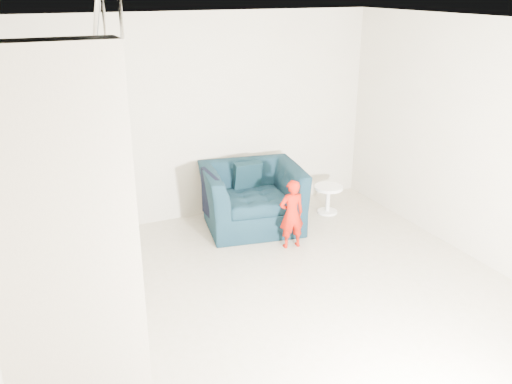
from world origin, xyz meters
TOP-DOWN VIEW (x-y plane):
  - floor at (0.00, 0.00)m, footprint 5.50×5.50m
  - ceiling at (0.00, 0.00)m, footprint 5.50×5.50m
  - back_wall at (0.00, 2.75)m, footprint 5.00×0.00m
  - right_wall at (2.50, 0.00)m, footprint 0.00×5.50m
  - armchair at (0.50, 2.10)m, footprint 1.41×1.29m
  - toddler at (0.68, 1.35)m, footprint 0.33×0.23m
  - side_table at (1.64, 2.06)m, footprint 0.40×0.40m
  - staircase at (-2.00, 0.55)m, footprint 1.02×3.03m
  - cushion at (0.53, 2.31)m, footprint 0.38×0.18m
  - throw at (-0.06, 2.11)m, footprint 0.05×0.54m
  - phone at (0.76, 1.32)m, footprint 0.03×0.05m

SIDE VIEW (x-z plane):
  - floor at x=0.00m, z-range 0.00..0.00m
  - side_table at x=1.64m, z-range 0.07..0.46m
  - armchair at x=0.50m, z-range 0.00..0.81m
  - toddler at x=0.68m, z-range 0.00..0.86m
  - throw at x=-0.06m, z-range 0.21..0.81m
  - cushion at x=0.53m, z-range 0.46..0.83m
  - phone at x=0.76m, z-range 0.70..0.80m
  - staircase at x=-2.00m, z-range -0.86..2.76m
  - right_wall at x=2.50m, z-range -1.40..4.10m
  - back_wall at x=0.00m, z-range -1.15..3.85m
  - ceiling at x=0.00m, z-range 2.70..2.70m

